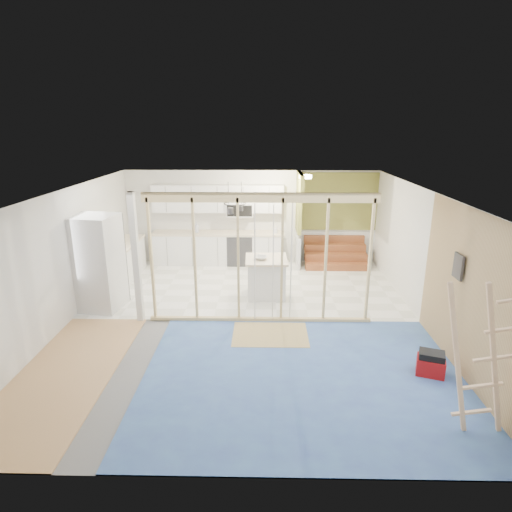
{
  "coord_description": "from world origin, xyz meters",
  "views": [
    {
      "loc": [
        0.38,
        -7.83,
        3.77
      ],
      "look_at": [
        0.21,
        0.6,
        1.19
      ],
      "focal_mm": 30.0,
      "sensor_mm": 36.0,
      "label": 1
    }
  ],
  "objects_px": {
    "fridge": "(98,263)",
    "ladder": "(480,360)",
    "toolbox": "(431,364)",
    "island": "(266,278)"
  },
  "relations": [
    {
      "from": "ladder",
      "to": "toolbox",
      "type": "bearing_deg",
      "value": 95.38
    },
    {
      "from": "toolbox",
      "to": "ladder",
      "type": "bearing_deg",
      "value": -69.7
    },
    {
      "from": "toolbox",
      "to": "ladder",
      "type": "xyz_separation_m",
      "value": [
        0.03,
        -1.29,
        0.84
      ]
    },
    {
      "from": "toolbox",
      "to": "ladder",
      "type": "distance_m",
      "value": 1.54
    },
    {
      "from": "fridge",
      "to": "ladder",
      "type": "xyz_separation_m",
      "value": [
        6.13,
        -3.76,
        0.02
      ]
    },
    {
      "from": "fridge",
      "to": "ladder",
      "type": "relative_size",
      "value": 1.0
    },
    {
      "from": "fridge",
      "to": "ladder",
      "type": "distance_m",
      "value": 7.19
    },
    {
      "from": "island",
      "to": "ladder",
      "type": "xyz_separation_m",
      "value": [
        2.6,
        -4.49,
        0.58
      ]
    },
    {
      "from": "fridge",
      "to": "ladder",
      "type": "height_order",
      "value": "ladder"
    },
    {
      "from": "ladder",
      "to": "fridge",
      "type": "bearing_deg",
      "value": 152.72
    }
  ]
}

